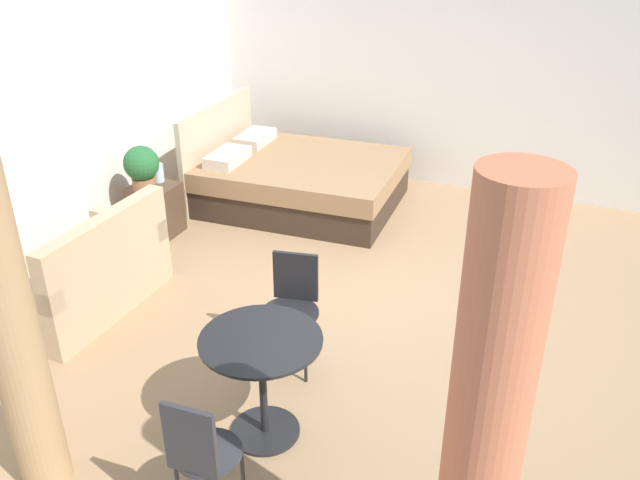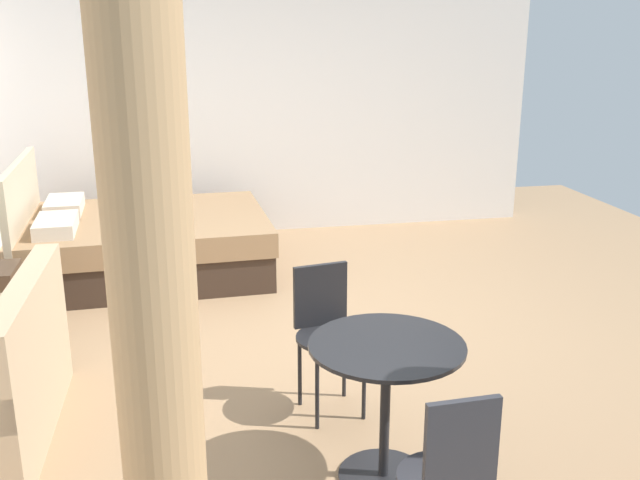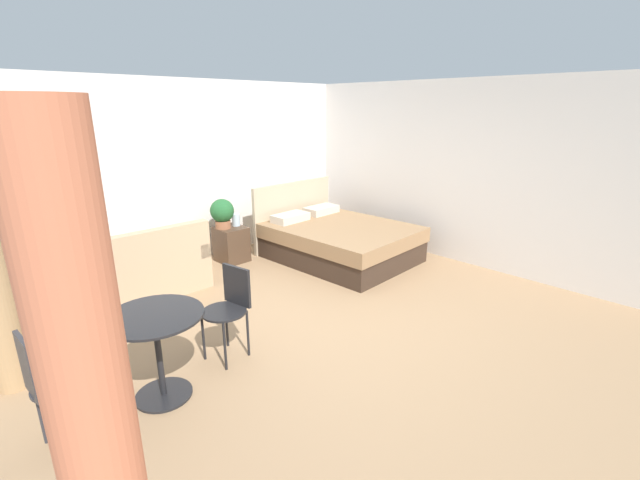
{
  "view_description": "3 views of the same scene",
  "coord_description": "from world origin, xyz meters",
  "px_view_note": "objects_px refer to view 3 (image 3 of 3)",
  "views": [
    {
      "loc": [
        -4.72,
        -1.5,
        3.07
      ],
      "look_at": [
        -0.33,
        0.29,
        0.65
      ],
      "focal_mm": 36.88,
      "sensor_mm": 36.0,
      "label": 1
    },
    {
      "loc": [
        -4.86,
        0.98,
        2.2
      ],
      "look_at": [
        -0.16,
        0.05,
        0.77
      ],
      "focal_mm": 40.25,
      "sensor_mm": 36.0,
      "label": 2
    },
    {
      "loc": [
        -3.01,
        -2.98,
        2.29
      ],
      "look_at": [
        0.53,
        0.63,
        0.7
      ],
      "focal_mm": 24.09,
      "sensor_mm": 36.0,
      "label": 3
    }
  ],
  "objects_px": {
    "bed": "(337,240)",
    "potted_plant": "(222,212)",
    "nightstand": "(231,244)",
    "balcony_table": "(157,340)",
    "couch": "(148,272)",
    "cafe_chair_near_window": "(46,381)",
    "cafe_chair_near_couch": "(230,303)",
    "vase": "(236,220)"
  },
  "relations": [
    {
      "from": "potted_plant",
      "to": "balcony_table",
      "type": "bearing_deg",
      "value": -131.59
    },
    {
      "from": "cafe_chair_near_couch",
      "to": "couch",
      "type": "bearing_deg",
      "value": 89.58
    },
    {
      "from": "bed",
      "to": "nightstand",
      "type": "xyz_separation_m",
      "value": [
        -1.26,
        1.04,
        -0.03
      ]
    },
    {
      "from": "nightstand",
      "to": "potted_plant",
      "type": "xyz_separation_m",
      "value": [
        -0.1,
        0.03,
        0.51
      ]
    },
    {
      "from": "bed",
      "to": "nightstand",
      "type": "relative_size",
      "value": 4.14
    },
    {
      "from": "balcony_table",
      "to": "cafe_chair_near_window",
      "type": "height_order",
      "value": "cafe_chair_near_window"
    },
    {
      "from": "potted_plant",
      "to": "vase",
      "type": "xyz_separation_m",
      "value": [
        0.22,
        -0.02,
        -0.15
      ]
    },
    {
      "from": "bed",
      "to": "balcony_table",
      "type": "relative_size",
      "value": 2.91
    },
    {
      "from": "nightstand",
      "to": "cafe_chair_near_window",
      "type": "bearing_deg",
      "value": -141.45
    },
    {
      "from": "cafe_chair_near_couch",
      "to": "balcony_table",
      "type": "bearing_deg",
      "value": -169.87
    },
    {
      "from": "nightstand",
      "to": "cafe_chair_near_window",
      "type": "distance_m",
      "value": 3.83
    },
    {
      "from": "potted_plant",
      "to": "cafe_chair_near_window",
      "type": "bearing_deg",
      "value": -140.11
    },
    {
      "from": "potted_plant",
      "to": "vase",
      "type": "relative_size",
      "value": 2.37
    },
    {
      "from": "balcony_table",
      "to": "cafe_chair_near_couch",
      "type": "bearing_deg",
      "value": 10.13
    },
    {
      "from": "nightstand",
      "to": "balcony_table",
      "type": "xyz_separation_m",
      "value": [
        -2.21,
        -2.35,
        0.25
      ]
    },
    {
      "from": "couch",
      "to": "cafe_chair_near_couch",
      "type": "height_order",
      "value": "couch"
    },
    {
      "from": "bed",
      "to": "couch",
      "type": "relative_size",
      "value": 1.53
    },
    {
      "from": "cafe_chair_near_window",
      "to": "cafe_chair_near_couch",
      "type": "relative_size",
      "value": 1.04
    },
    {
      "from": "bed",
      "to": "vase",
      "type": "distance_m",
      "value": 1.59
    },
    {
      "from": "cafe_chair_near_couch",
      "to": "bed",
      "type": "bearing_deg",
      "value": 23.45
    },
    {
      "from": "vase",
      "to": "cafe_chair_near_window",
      "type": "bearing_deg",
      "value": -142.37
    },
    {
      "from": "couch",
      "to": "vase",
      "type": "height_order",
      "value": "couch"
    },
    {
      "from": "cafe_chair_near_couch",
      "to": "nightstand",
      "type": "bearing_deg",
      "value": 56.81
    },
    {
      "from": "couch",
      "to": "nightstand",
      "type": "distance_m",
      "value": 1.47
    },
    {
      "from": "potted_plant",
      "to": "cafe_chair_near_window",
      "type": "xyz_separation_m",
      "value": [
        -2.89,
        -2.41,
        -0.23
      ]
    },
    {
      "from": "couch",
      "to": "potted_plant",
      "type": "distance_m",
      "value": 1.46
    },
    {
      "from": "nightstand",
      "to": "balcony_table",
      "type": "relative_size",
      "value": 0.7
    },
    {
      "from": "nightstand",
      "to": "potted_plant",
      "type": "height_order",
      "value": "potted_plant"
    },
    {
      "from": "bed",
      "to": "potted_plant",
      "type": "distance_m",
      "value": 1.8
    },
    {
      "from": "bed",
      "to": "vase",
      "type": "height_order",
      "value": "bed"
    },
    {
      "from": "bed",
      "to": "nightstand",
      "type": "height_order",
      "value": "bed"
    },
    {
      "from": "balcony_table",
      "to": "cafe_chair_near_couch",
      "type": "xyz_separation_m",
      "value": [
        0.77,
        0.14,
        0.01
      ]
    },
    {
      "from": "potted_plant",
      "to": "cafe_chair_near_couch",
      "type": "distance_m",
      "value": 2.63
    },
    {
      "from": "potted_plant",
      "to": "cafe_chair_near_couch",
      "type": "height_order",
      "value": "potted_plant"
    },
    {
      "from": "vase",
      "to": "cafe_chair_near_window",
      "type": "relative_size",
      "value": 0.21
    },
    {
      "from": "bed",
      "to": "couch",
      "type": "distance_m",
      "value": 2.78
    },
    {
      "from": "couch",
      "to": "cafe_chair_near_window",
      "type": "xyz_separation_m",
      "value": [
        -1.56,
        -2.06,
        0.24
      ]
    },
    {
      "from": "bed",
      "to": "cafe_chair_near_couch",
      "type": "relative_size",
      "value": 2.55
    },
    {
      "from": "vase",
      "to": "cafe_chair_near_couch",
      "type": "bearing_deg",
      "value": -125.12
    },
    {
      "from": "couch",
      "to": "balcony_table",
      "type": "distance_m",
      "value": 2.19
    },
    {
      "from": "couch",
      "to": "cafe_chair_near_window",
      "type": "distance_m",
      "value": 2.6
    },
    {
      "from": "nightstand",
      "to": "balcony_table",
      "type": "distance_m",
      "value": 3.24
    }
  ]
}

